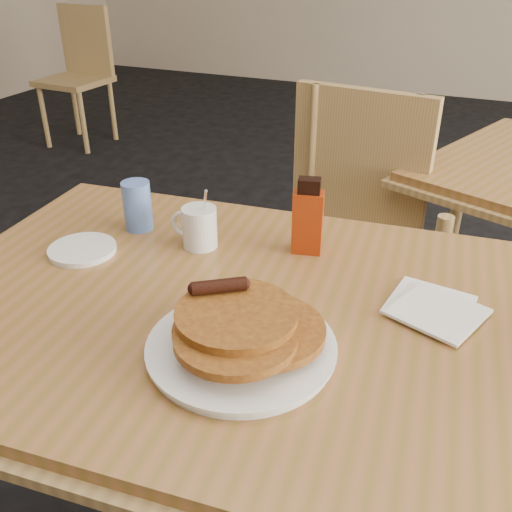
% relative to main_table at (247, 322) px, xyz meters
% --- Properties ---
extents(main_table, '(1.38, 1.00, 0.75)m').
position_rel_main_table_xyz_m(main_table, '(0.00, 0.00, 0.00)').
color(main_table, '#955E35').
rests_on(main_table, floor).
extents(chair_main_far, '(0.49, 0.49, 0.96)m').
position_rel_main_table_xyz_m(chair_main_far, '(0.00, 0.76, -0.13)').
color(chair_main_far, '#AB8950').
rests_on(chair_main_far, floor).
extents(chair_wall_extra, '(0.45, 0.45, 0.94)m').
position_rel_main_table_xyz_m(chair_wall_extra, '(-2.45, 2.58, -0.15)').
color(chair_wall_extra, '#AB8950').
rests_on(chair_wall_extra, floor).
extents(pancake_plate, '(0.31, 0.31, 0.10)m').
position_rel_main_table_xyz_m(pancake_plate, '(0.05, -0.13, 0.07)').
color(pancake_plate, white).
rests_on(pancake_plate, main_table).
extents(coffee_mug, '(0.11, 0.08, 0.14)m').
position_rel_main_table_xyz_m(coffee_mug, '(-0.19, 0.17, 0.09)').
color(coffee_mug, white).
rests_on(coffee_mug, main_table).
extents(syrup_bottle, '(0.07, 0.05, 0.17)m').
position_rel_main_table_xyz_m(syrup_bottle, '(0.04, 0.24, 0.12)').
color(syrup_bottle, maroon).
rests_on(syrup_bottle, main_table).
extents(napkin_stack, '(0.19, 0.20, 0.01)m').
position_rel_main_table_xyz_m(napkin_stack, '(0.32, 0.11, 0.05)').
color(napkin_stack, white).
rests_on(napkin_stack, main_table).
extents(blue_tumbler, '(0.08, 0.08, 0.11)m').
position_rel_main_table_xyz_m(blue_tumbler, '(-0.36, 0.19, 0.10)').
color(blue_tumbler, '#5476C5').
rests_on(blue_tumbler, main_table).
extents(side_saucer, '(0.18, 0.18, 0.01)m').
position_rel_main_table_xyz_m(side_saucer, '(-0.41, 0.04, 0.05)').
color(side_saucer, white).
rests_on(side_saucer, main_table).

